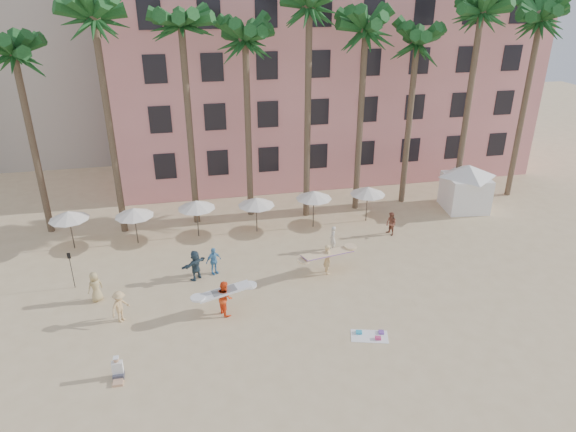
# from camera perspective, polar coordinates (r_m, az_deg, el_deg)

# --- Properties ---
(ground) EXTENTS (120.00, 120.00, 0.00)m
(ground) POSITION_cam_1_polar(r_m,az_deg,el_deg) (25.47, 3.24, -13.78)
(ground) COLOR #D1B789
(ground) RESTS_ON ground
(pink_hotel) EXTENTS (35.00, 14.00, 16.00)m
(pink_hotel) POSITION_cam_1_polar(r_m,az_deg,el_deg) (47.55, 3.61, 15.11)
(pink_hotel) COLOR pink
(pink_hotel) RESTS_ON ground
(palm_row) EXTENTS (44.40, 5.40, 16.30)m
(palm_row) POSITION_cam_1_polar(r_m,az_deg,el_deg) (34.85, -2.10, 19.92)
(palm_row) COLOR brown
(palm_row) RESTS_ON ground
(umbrella_row) EXTENTS (22.50, 2.70, 2.73)m
(umbrella_row) POSITION_cam_1_polar(r_m,az_deg,el_deg) (34.55, -6.84, 1.47)
(umbrella_row) COLOR #332B23
(umbrella_row) RESTS_ON ground
(cabana) EXTENTS (5.00, 5.00, 3.50)m
(cabana) POSITION_cam_1_polar(r_m,az_deg,el_deg) (40.71, 19.21, 3.47)
(cabana) COLOR white
(cabana) RESTS_ON ground
(beach_towel) EXTENTS (2.01, 1.46, 0.14)m
(beach_towel) POSITION_cam_1_polar(r_m,az_deg,el_deg) (26.08, 9.14, -12.97)
(beach_towel) COLOR white
(beach_towel) RESTS_ON ground
(carrier_yellow) EXTENTS (3.37, 1.78, 1.89)m
(carrier_yellow) POSITION_cam_1_polar(r_m,az_deg,el_deg) (30.30, 4.43, -4.60)
(carrier_yellow) COLOR tan
(carrier_yellow) RESTS_ON ground
(carrier_white) EXTENTS (2.90, 1.36, 1.91)m
(carrier_white) POSITION_cam_1_polar(r_m,az_deg,el_deg) (26.95, -7.06, -8.89)
(carrier_white) COLOR #FE4C1A
(carrier_white) RESTS_ON ground
(beachgoers) EXTENTS (19.59, 7.53, 1.83)m
(beachgoers) POSITION_cam_1_polar(r_m,az_deg,el_deg) (29.97, -8.29, -5.57)
(beachgoers) COLOR #304655
(beachgoers) RESTS_ON ground
(paddle) EXTENTS (0.18, 0.04, 2.23)m
(paddle) POSITION_cam_1_polar(r_m,az_deg,el_deg) (31.09, -22.99, -5.12)
(paddle) COLOR black
(paddle) RESTS_ON ground
(seated_man) EXTENTS (0.47, 0.82, 1.07)m
(seated_man) POSITION_cam_1_polar(r_m,az_deg,el_deg) (24.45, -18.39, -16.06)
(seated_man) COLOR #3F3F4C
(seated_man) RESTS_ON ground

